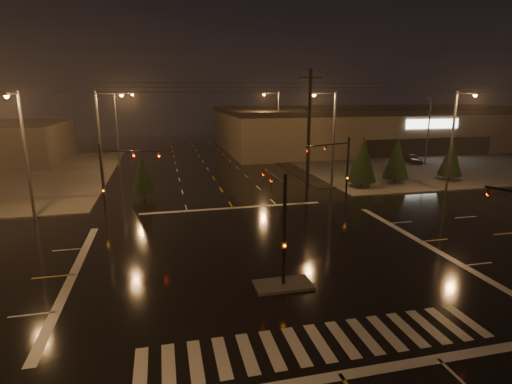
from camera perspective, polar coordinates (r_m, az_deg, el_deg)
ground at (r=24.98m, az=1.17°, el=-9.20°), size 140.00×140.00×0.00m
sidewalk_ne at (r=64.06m, az=20.88°, el=4.29°), size 36.00×36.00×0.12m
median_island at (r=21.47m, az=3.92°, el=-13.09°), size 3.00×1.60×0.15m
crosswalk at (r=17.47m, az=9.08°, el=-20.47°), size 15.00×2.60×0.01m
stop_bar_near at (r=16.01m, az=12.04°, el=-24.26°), size 16.00×0.50×0.01m
stop_bar_far at (r=35.13m, az=-3.32°, el=-2.29°), size 16.00×0.50×0.01m
parking_lot at (r=65.44m, az=25.49°, el=4.02°), size 50.00×24.00×0.08m
retail_building at (r=79.70m, az=17.71°, el=9.02°), size 60.20×28.30×7.20m
signal_mast_median at (r=20.91m, az=3.33°, el=-2.95°), size 0.25×4.59×6.00m
signal_mast_ne at (r=36.30m, az=11.81°, el=4.10°), size 4.84×1.86×6.00m
signal_mast_nw at (r=33.13m, az=-19.55°, el=2.66°), size 4.84×1.86×6.00m
streetlight_1 at (r=40.78m, az=-21.06°, el=7.39°), size 2.77×0.32×10.00m
streetlight_2 at (r=56.63m, az=-19.03°, el=9.15°), size 2.77×0.32×10.00m
streetlight_3 at (r=42.02m, az=10.66°, el=8.24°), size 2.77×0.32×10.00m
streetlight_4 at (r=60.78m, az=2.95°, el=10.16°), size 2.77×0.32×10.00m
streetlight_5 at (r=35.17m, az=-30.27°, el=5.50°), size 0.32×2.77×10.00m
streetlight_6 at (r=43.64m, az=26.52°, el=7.23°), size 0.32×2.77×10.00m
utility_pole_1 at (r=38.94m, az=7.55°, el=8.41°), size 2.20×0.32×12.00m
conifer_0 at (r=43.53m, az=15.02°, el=4.53°), size 2.99×2.99×5.38m
conifer_1 at (r=46.46m, az=19.45°, el=4.61°), size 2.82×2.82×5.11m
conifer_2 at (r=50.23m, az=26.09°, el=4.42°), size 2.59×2.59×4.74m
conifer_3 at (r=38.66m, az=-15.89°, el=2.45°), size 2.25×2.25×4.22m
car_parked at (r=61.49m, az=21.28°, el=4.51°), size 1.99×4.33×1.44m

